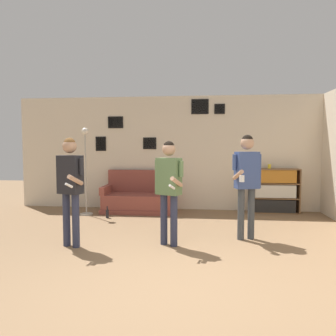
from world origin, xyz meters
TOP-DOWN VIEW (x-y plane):
  - ground_plane at (0.00, 0.00)m, footprint 20.00×20.00m
  - wall_back at (-0.01, 4.47)m, footprint 8.42×0.08m
  - couch at (-1.16, 4.06)m, footprint 1.65×0.80m
  - bookshelf at (1.94, 4.25)m, footprint 1.08×0.30m
  - floor_lamp at (-2.25, 3.58)m, footprint 0.28×0.28m
  - person_player_foreground_left at (-1.67, 1.36)m, footprint 0.48×0.55m
  - person_player_foreground_center at (-0.20, 1.58)m, footprint 0.46×0.57m
  - person_watcher_holding_cup at (1.02, 2.04)m, footprint 0.48×0.52m
  - bottle_on_floor at (-1.70, 3.32)m, footprint 0.06×0.06m
  - drinking_cup at (1.81, 4.25)m, footprint 0.07×0.07m

SIDE VIEW (x-z plane):
  - ground_plane at x=0.00m, z-range 0.00..0.00m
  - bottle_on_floor at x=-1.70m, z-range -0.03..0.22m
  - couch at x=-1.16m, z-range -0.17..0.78m
  - bookshelf at x=1.94m, z-range 0.00..1.01m
  - person_player_foreground_center at x=-0.20m, z-range 0.18..1.78m
  - person_player_foreground_left at x=-1.67m, z-range 0.19..1.84m
  - floor_lamp at x=-2.25m, z-range 0.08..2.00m
  - person_watcher_holding_cup at x=1.02m, z-range 0.20..1.91m
  - drinking_cup at x=1.81m, z-range 1.01..1.11m
  - wall_back at x=-0.01m, z-range 0.01..2.71m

